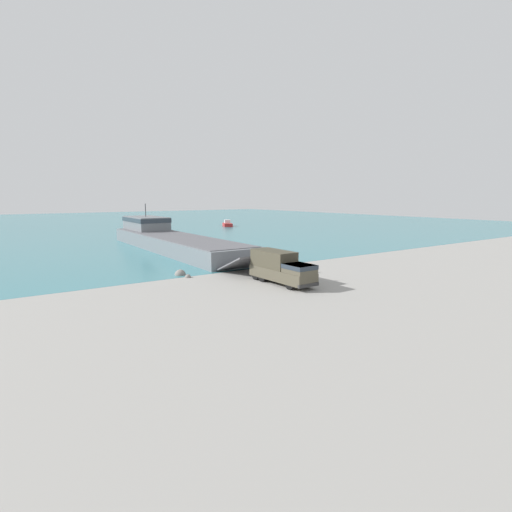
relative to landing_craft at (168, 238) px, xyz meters
name	(u,v)px	position (x,y,z in m)	size (l,w,h in m)	color
ground_plane	(286,273)	(2.38, -27.37, -1.68)	(240.00, 240.00, 0.00)	gray
water_surface	(90,224)	(2.38, 66.80, -1.67)	(240.00, 180.00, 0.01)	teal
landing_craft	(168,238)	(0.00, 0.00, 0.00)	(8.42, 44.72, 7.07)	slate
military_truck	(281,267)	(-1.43, -31.29, -0.11)	(2.42, 7.80, 3.11)	#4C4738
soldier_on_ramp	(311,271)	(1.70, -32.16, -0.62)	(0.50, 0.38, 1.81)	#4C4738
moored_boat_a	(227,224)	(32.26, 35.44, -1.05)	(4.21, 5.87, 1.88)	#B22323
mooring_bollard	(292,261)	(5.94, -24.12, -1.18)	(0.32, 0.32, 0.92)	#333338
shoreline_rock_a	(188,277)	(-7.66, -23.53, -1.68)	(0.66, 0.66, 0.66)	gray
shoreline_rock_b	(270,266)	(3.68, -22.74, -1.68)	(1.33, 1.33, 1.33)	#66605B
shoreline_rock_c	(180,275)	(-7.77, -21.83, -1.68)	(1.20, 1.20, 1.20)	gray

